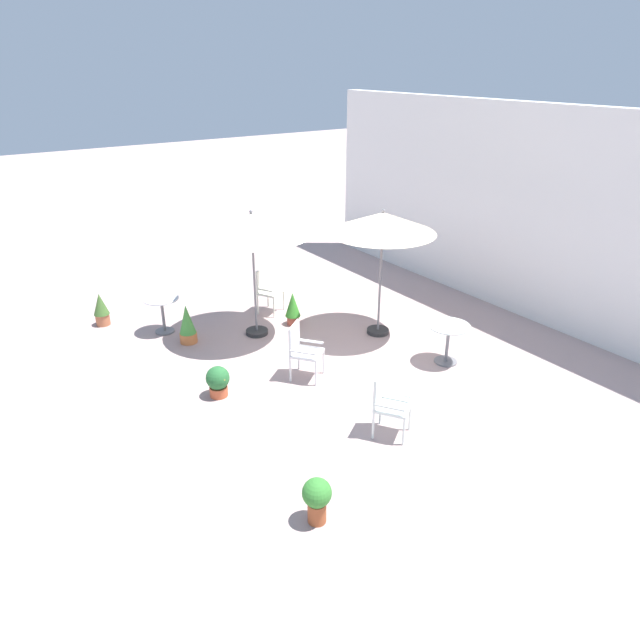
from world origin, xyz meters
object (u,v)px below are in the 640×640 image
at_px(potted_plant_3, 317,497).
at_px(patio_umbrella_1, 252,225).
at_px(patio_umbrella_0, 383,224).
at_px(patio_chair_2, 387,402).
at_px(cafe_table_0, 162,309).
at_px(patio_chair_0, 267,288).
at_px(potted_plant_1, 293,307).
at_px(potted_plant_2, 218,381).
at_px(patio_chair_1, 302,348).
at_px(potted_plant_4, 101,309).
at_px(potted_plant_0, 187,324).
at_px(cafe_table_1, 448,337).

bearing_deg(potted_plant_3, patio_umbrella_1, 158.86).
relative_size(patio_umbrella_0, patio_chair_2, 2.64).
relative_size(cafe_table_0, potted_plant_3, 1.21).
xyz_separation_m(patio_chair_0, potted_plant_1, (0.87, 0.10, -0.18)).
bearing_deg(potted_plant_3, patio_umbrella_0, 132.30).
distance_m(patio_chair_0, potted_plant_2, 3.47).
height_order(patio_chair_0, patio_chair_1, patio_chair_1).
bearing_deg(potted_plant_4, patio_umbrella_0, 51.46).
relative_size(patio_chair_0, potted_plant_3, 1.60).
height_order(patio_chair_2, potted_plant_3, patio_chair_2).
height_order(patio_umbrella_0, patio_chair_2, patio_umbrella_0).
height_order(patio_umbrella_1, potted_plant_1, patio_umbrella_1).
bearing_deg(patio_chair_0, cafe_table_0, -97.26).
relative_size(cafe_table_0, potted_plant_2, 1.40).
relative_size(potted_plant_0, potted_plant_4, 1.13).
bearing_deg(potted_plant_2, patio_chair_0, 136.88).
bearing_deg(patio_umbrella_1, patio_chair_0, 138.97).
bearing_deg(patio_umbrella_0, cafe_table_1, 7.85).
height_order(cafe_table_1, patio_chair_0, patio_chair_0).
distance_m(patio_chair_2, potted_plant_2, 2.80).
bearing_deg(potted_plant_4, patio_chair_0, 66.98).
relative_size(potted_plant_1, potted_plant_3, 1.16).
bearing_deg(patio_chair_2, patio_chair_0, 170.57).
relative_size(patio_umbrella_0, patio_chair_0, 2.60).
height_order(potted_plant_1, potted_plant_3, potted_plant_1).
distance_m(patio_umbrella_1, potted_plant_2, 3.04).
relative_size(cafe_table_0, potted_plant_1, 1.05).
height_order(potted_plant_0, potted_plant_3, potted_plant_0).
height_order(cafe_table_0, potted_plant_0, potted_plant_0).
distance_m(patio_umbrella_1, potted_plant_0, 2.28).
height_order(patio_chair_2, potted_plant_4, patio_chair_2).
height_order(patio_chair_2, potted_plant_1, patio_chair_2).
relative_size(cafe_table_0, potted_plant_4, 1.06).
bearing_deg(patio_umbrella_1, potted_plant_0, -108.35).
distance_m(patio_chair_2, potted_plant_4, 6.60).
bearing_deg(potted_plant_0, potted_plant_2, -9.82).
bearing_deg(patio_chair_1, cafe_table_0, -156.91).
bearing_deg(patio_chair_2, patio_chair_1, -177.00).
height_order(patio_umbrella_1, patio_chair_1, patio_umbrella_1).
bearing_deg(potted_plant_1, potted_plant_2, -56.14).
bearing_deg(potted_plant_0, patio_umbrella_1, 71.65).
relative_size(potted_plant_0, potted_plant_1, 1.11).
relative_size(potted_plant_2, potted_plant_4, 0.76).
bearing_deg(potted_plant_2, patio_chair_1, 80.21).
height_order(potted_plant_1, potted_plant_2, potted_plant_1).
bearing_deg(patio_chair_1, potted_plant_2, -99.79).
bearing_deg(potted_plant_3, cafe_table_0, 176.12).
bearing_deg(patio_chair_2, cafe_table_0, -164.60).
bearing_deg(cafe_table_0, potted_plant_4, -138.81).
distance_m(potted_plant_0, potted_plant_2, 2.13).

